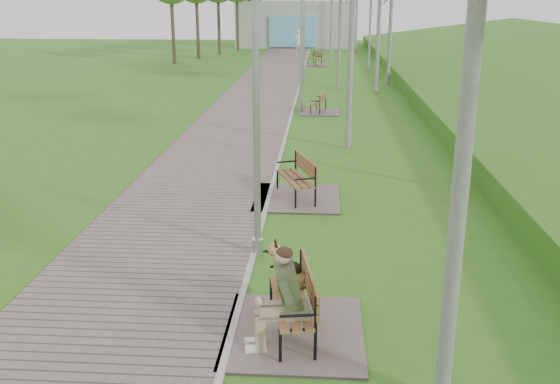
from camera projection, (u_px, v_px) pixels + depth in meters
The scene contains 13 objects.
ground at pixel (225, 361), 8.04m from camera, with size 120.00×120.00×0.00m, color #31611D.
walkway at pixel (258, 97), 28.60m from camera, with size 3.50×67.00×0.04m, color #695A55.
kerb at pixel (296, 98), 28.48m from camera, with size 0.10×67.00×0.05m, color #999993.
building_north at pixel (294, 24), 56.02m from camera, with size 10.00×5.20×4.00m.
bench_main at pixel (287, 304), 8.53m from camera, with size 1.93×2.14×1.68m.
bench_second at pixel (296, 189), 14.40m from camera, with size 1.95×2.17×1.20m.
bench_third at pixel (318, 108), 24.99m from camera, with size 1.57×1.75×0.96m.
bench_far at pixel (315, 62), 41.70m from camera, with size 1.79×1.99×1.10m.
lamp_post_near at pixel (256, 123), 10.64m from camera, with size 0.20×0.20×5.19m.
lamp_post_second at pixel (301, 51), 24.38m from camera, with size 0.20×0.20×5.16m.
lamp_post_third at pixel (304, 31), 33.67m from camera, with size 0.22×0.22×5.72m.
lamp_post_far at pixel (313, 18), 54.27m from camera, with size 0.22×0.22×5.58m.
pedestrian_near at pixel (299, 42), 48.55m from camera, with size 0.71×0.46×1.93m, color white.
Camera 1 is at (1.19, -6.94, 4.52)m, focal length 40.00 mm.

